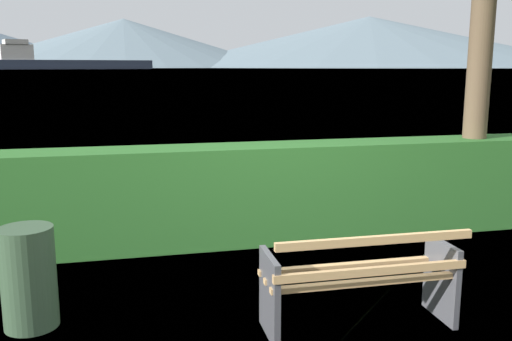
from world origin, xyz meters
TOP-DOWN VIEW (x-y plane):
  - ground_plane at (0.00, 0.00)m, footprint 1400.00×1400.00m
  - water_surface at (0.00, 306.51)m, footprint 620.00×620.00m
  - park_bench at (-0.00, -0.06)m, footprint 1.60×0.58m
  - hedge_row at (0.00, 2.44)m, footprint 11.70×0.67m
  - trash_bin at (-2.64, 0.60)m, footprint 0.44×0.44m
  - cargo_ship_large at (-35.05, 312.80)m, footprint 85.95×38.59m
  - distant_hills at (-14.24, 573.28)m, footprint 901.64×493.46m

SIDE VIEW (x-z plane):
  - ground_plane at x=0.00m, z-range 0.00..0.00m
  - water_surface at x=0.00m, z-range 0.00..0.00m
  - park_bench at x=0.00m, z-range -0.01..0.86m
  - trash_bin at x=-2.64m, z-range 0.00..0.85m
  - hedge_row at x=0.00m, z-range 0.00..1.19m
  - cargo_ship_large at x=-35.05m, z-range -3.28..11.59m
  - distant_hills at x=-14.24m, z-range -4.34..61.28m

